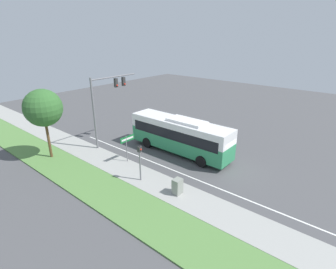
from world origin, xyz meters
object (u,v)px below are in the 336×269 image
Objects in this scene: bus at (180,134)px; signal_gantry at (106,97)px; pedestrian_signal at (140,158)px; utility_cabinet at (177,186)px; street_sign at (127,143)px.

signal_gantry is at bearing 114.28° from bus.
signal_gantry reaches higher than pedestrian_signal.
bus is at bearing 36.10° from utility_cabinet.
bus is 7.40m from utility_cabinet.
signal_gantry is (-3.11, 6.89, 3.11)m from bus.
bus is 6.32m from pedestrian_signal.
bus reaches higher than street_sign.
signal_gantry is 5.74m from street_sign.
pedestrian_signal is 2.59× the size of utility_cabinet.
signal_gantry reaches higher than bus.
signal_gantry reaches higher than utility_cabinet.
bus reaches higher than pedestrian_signal.
pedestrian_signal is (-3.15, -7.79, -2.99)m from signal_gantry.
street_sign is at bearing -108.72° from signal_gantry.
utility_cabinet is (0.36, -3.39, -1.36)m from pedestrian_signal.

